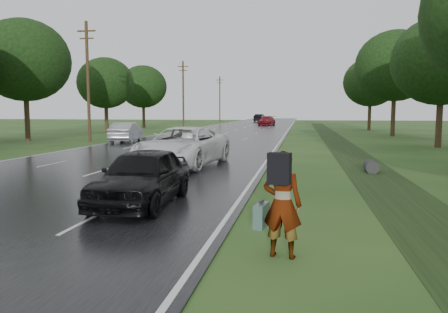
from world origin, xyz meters
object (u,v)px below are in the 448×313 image
dark_sedan (142,176)px  silver_sedan (126,132)px  pedestrian (281,203)px  white_pickup (183,146)px

dark_sedan → silver_sedan: bearing=113.1°
dark_sedan → silver_sedan: size_ratio=0.94×
pedestrian → silver_sedan: (-13.97, 26.39, -0.15)m
pedestrian → dark_sedan: pedestrian is taller
dark_sedan → silver_sedan: silver_sedan is taller
pedestrian → silver_sedan: pedestrian is taller
dark_sedan → white_pickup: bearing=97.3°
white_pickup → pedestrian: bearing=-60.4°
dark_sedan → silver_sedan: 24.81m
white_pickup → silver_sedan: white_pickup is taller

